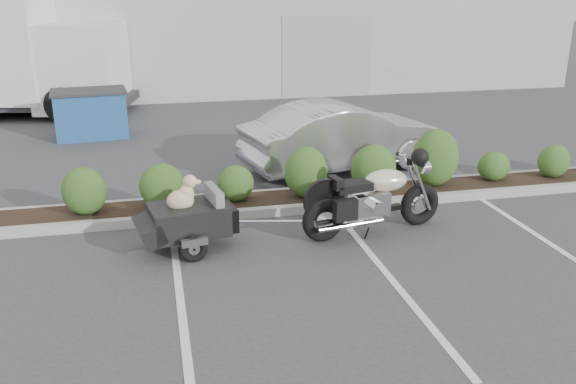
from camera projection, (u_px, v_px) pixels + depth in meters
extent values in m
plane|color=#38383A|center=(288.00, 262.00, 8.36)|extent=(90.00, 90.00, 0.00)
cube|color=#9E9E93|center=(316.00, 199.00, 10.57)|extent=(12.00, 1.00, 0.15)
cube|color=#9EA099|center=(191.00, 26.00, 23.36)|extent=(26.00, 10.00, 4.00)
torus|color=black|center=(324.00, 220.00, 8.95)|extent=(0.70, 0.29, 0.68)
torus|color=black|center=(419.00, 204.00, 9.56)|extent=(0.70, 0.29, 0.68)
cylinder|color=silver|center=(324.00, 220.00, 8.95)|extent=(0.30, 0.17, 0.28)
cylinder|color=silver|center=(419.00, 204.00, 9.56)|extent=(0.26, 0.14, 0.24)
cylinder|color=silver|center=(421.00, 184.00, 9.33)|extent=(0.44, 0.13, 0.90)
cylinder|color=silver|center=(414.00, 180.00, 9.50)|extent=(0.44, 0.13, 0.90)
cylinder|color=silver|center=(410.00, 159.00, 9.23)|extent=(0.16, 0.71, 0.03)
cylinder|color=silver|center=(425.00, 167.00, 9.39)|extent=(0.15, 0.20, 0.18)
sphere|color=black|center=(420.00, 157.00, 8.91)|extent=(0.31, 0.31, 0.26)
cube|color=silver|center=(369.00, 203.00, 9.18)|extent=(0.61, 0.44, 0.34)
cube|color=black|center=(375.00, 210.00, 9.26)|extent=(0.92, 0.26, 0.08)
ellipsoid|color=beige|center=(386.00, 180.00, 9.17)|extent=(0.73, 0.49, 0.33)
cube|color=black|center=(352.00, 186.00, 8.97)|extent=(0.60, 0.40, 0.12)
cube|color=black|center=(336.00, 183.00, 8.84)|extent=(0.17, 0.32, 0.16)
cylinder|color=silver|center=(351.00, 225.00, 8.94)|extent=(1.06, 0.28, 0.09)
cylinder|color=silver|center=(339.00, 216.00, 9.26)|extent=(1.06, 0.28, 0.09)
cube|color=black|center=(345.00, 210.00, 8.70)|extent=(0.36, 0.20, 0.30)
cube|color=black|center=(189.00, 219.00, 8.64)|extent=(1.18, 0.91, 0.43)
cube|color=slate|center=(214.00, 198.00, 8.69)|extent=(0.23, 0.64, 0.30)
cube|color=slate|center=(192.00, 212.00, 8.62)|extent=(0.81, 0.74, 0.04)
cube|color=black|center=(150.00, 230.00, 8.46)|extent=(0.51, 0.79, 0.37)
cube|color=black|center=(227.00, 217.00, 8.86)|extent=(0.29, 0.54, 0.34)
torus|color=black|center=(194.00, 249.00, 8.34)|extent=(0.41, 0.18, 0.40)
torus|color=black|center=(179.00, 227.00, 9.08)|extent=(0.41, 0.18, 0.40)
cube|color=silver|center=(194.00, 242.00, 8.25)|extent=(0.37, 0.14, 0.10)
cube|color=silver|center=(178.00, 218.00, 9.08)|extent=(0.37, 0.14, 0.10)
cylinder|color=black|center=(186.00, 238.00, 8.71)|extent=(0.20, 0.91, 0.04)
cylinder|color=silver|center=(243.00, 219.00, 8.97)|extent=(0.61, 0.14, 0.04)
ellipsoid|color=#CEB58B|center=(180.00, 201.00, 8.52)|extent=(0.42, 0.32, 0.30)
ellipsoid|color=#CEB58B|center=(186.00, 194.00, 8.53)|extent=(0.25, 0.24, 0.28)
sphere|color=#CEB58B|center=(190.00, 181.00, 8.49)|extent=(0.22, 0.22, 0.19)
ellipsoid|color=#CEB58B|center=(196.00, 182.00, 8.53)|extent=(0.15, 0.10, 0.07)
sphere|color=black|center=(201.00, 181.00, 8.55)|extent=(0.04, 0.04, 0.04)
ellipsoid|color=#CEB58B|center=(188.00, 182.00, 8.42)|extent=(0.06, 0.05, 0.11)
ellipsoid|color=#CEB58B|center=(186.00, 179.00, 8.52)|extent=(0.06, 0.05, 0.11)
cylinder|color=#CEB58B|center=(190.00, 208.00, 8.55)|extent=(0.05, 0.05, 0.12)
cylinder|color=#CEB58B|center=(188.00, 206.00, 8.66)|extent=(0.05, 0.05, 0.12)
imported|color=#BABAC2|center=(343.00, 136.00, 12.31)|extent=(4.37, 2.39, 1.37)
cube|color=#1B4D8B|center=(91.00, 115.00, 14.92)|extent=(1.77, 1.28, 1.11)
cube|color=#2D2D30|center=(88.00, 91.00, 14.73)|extent=(1.87, 1.38, 0.06)
cube|color=silver|center=(82.00, 66.00, 17.27)|extent=(2.64, 2.89, 2.38)
cube|color=black|center=(83.00, 78.00, 17.38)|extent=(0.52, 2.03, 1.08)
cylinder|color=black|center=(63.00, 105.00, 16.43)|extent=(1.02, 0.50, 0.97)
cylinder|color=black|center=(90.00, 90.00, 18.68)|extent=(1.02, 0.50, 0.97)
cylinder|color=black|center=(8.00, 90.00, 18.65)|extent=(1.02, 0.50, 0.97)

